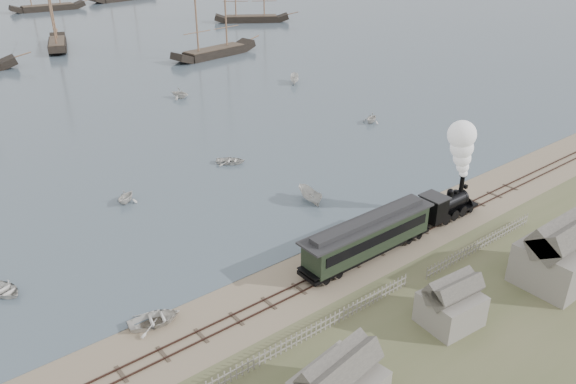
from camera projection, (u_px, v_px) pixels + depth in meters
ground at (320, 261)px, 48.57m from camera, size 600.00×600.00×0.00m
rail_track at (336, 271)px, 47.15m from camera, size 120.00×1.80×0.16m
picket_fence_west at (316, 335)px, 40.05m from camera, size 19.00×0.10×1.20m
picket_fence_east at (480, 249)px, 50.23m from camera, size 15.00×0.10×1.20m
shed_mid at (448, 323)px, 41.25m from camera, size 4.00×3.50×3.60m
shed_right at (552, 281)px, 45.94m from camera, size 6.00×5.00×5.10m
locomotive at (459, 176)px, 54.01m from camera, size 7.53×2.81×9.39m
passenger_coach at (368, 235)px, 48.24m from camera, size 13.97×2.69×3.39m
beached_dinghy at (155, 319)px, 40.98m from camera, size 3.45×4.33×0.80m
rowboat_0 at (4, 290)px, 44.15m from camera, size 4.09×3.54×0.71m
rowboat_1 at (126, 196)px, 57.92m from camera, size 3.45×3.53×1.42m
rowboat_2 at (310, 195)px, 58.12m from camera, size 3.72×1.65×1.40m
rowboat_3 at (231, 161)px, 67.14m from camera, size 4.14×4.25×0.72m
rowboat_4 at (371, 118)px, 80.05m from camera, size 3.17×3.40×1.45m
rowboat_5 at (294, 79)px, 98.64m from camera, size 3.94×3.61×1.50m
rowboat_7 at (180, 93)px, 90.58m from camera, size 4.24×4.04×1.75m
schooner_3 at (50, 1)px, 119.74m from camera, size 9.31×17.60×20.00m
schooner_4 at (212, 7)px, 113.03m from camera, size 20.49×7.58×20.00m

